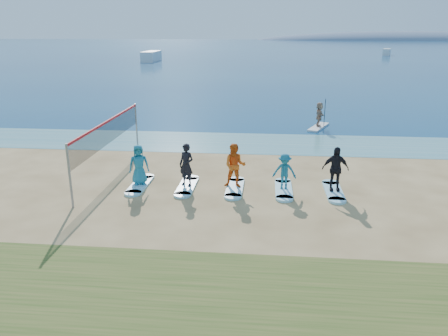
# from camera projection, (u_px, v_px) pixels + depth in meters

# --- Properties ---
(ground) EXTENTS (600.00, 600.00, 0.00)m
(ground) POSITION_uv_depth(u_px,v_px,m) (252.00, 214.00, 15.94)
(ground) COLOR tan
(ground) RESTS_ON ground
(shallow_water) EXTENTS (600.00, 600.00, 0.00)m
(shallow_water) POSITION_uv_depth(u_px,v_px,m) (259.00, 143.00, 25.90)
(shallow_water) COLOR teal
(shallow_water) RESTS_ON ground
(ocean) EXTENTS (600.00, 600.00, 0.00)m
(ocean) POSITION_uv_depth(u_px,v_px,m) (267.00, 47.00, 167.73)
(ocean) COLOR navy
(ocean) RESTS_ON ground
(island_ridge) EXTENTS (220.00, 56.00, 18.00)m
(island_ridge) POSITION_uv_depth(u_px,v_px,m) (410.00, 40.00, 291.70)
(island_ridge) COLOR slate
(island_ridge) RESTS_ON ground
(volleyball_net) EXTENTS (0.21, 9.09, 2.50)m
(volleyball_net) POSITION_uv_depth(u_px,v_px,m) (109.00, 132.00, 20.24)
(volleyball_net) COLOR gray
(volleyball_net) RESTS_ON ground
(paddleboard) EXTENTS (1.78, 3.04, 0.12)m
(paddleboard) POSITION_uv_depth(u_px,v_px,m) (318.00, 127.00, 29.96)
(paddleboard) COLOR silver
(paddleboard) RESTS_ON ground
(paddleboarder) EXTENTS (0.52, 1.52, 1.63)m
(paddleboarder) POSITION_uv_depth(u_px,v_px,m) (319.00, 114.00, 29.69)
(paddleboarder) COLOR tan
(paddleboarder) RESTS_ON paddleboard
(boat_offshore_a) EXTENTS (3.00, 9.28, 2.10)m
(boat_offshore_a) POSITION_uv_depth(u_px,v_px,m) (152.00, 61.00, 93.70)
(boat_offshore_a) COLOR silver
(boat_offshore_a) RESTS_ON ground
(boat_offshore_b) EXTENTS (3.29, 5.77, 1.69)m
(boat_offshore_b) POSITION_uv_depth(u_px,v_px,m) (386.00, 55.00, 115.78)
(boat_offshore_b) COLOR silver
(boat_offshore_b) RESTS_ON ground
(surfboard_0) EXTENTS (0.70, 2.20, 0.09)m
(surfboard_0) POSITION_uv_depth(u_px,v_px,m) (140.00, 185.00, 18.85)
(surfboard_0) COLOR #9BDEF0
(surfboard_0) RESTS_ON ground
(student_0) EXTENTS (0.97, 0.79, 1.72)m
(student_0) POSITION_uv_depth(u_px,v_px,m) (139.00, 165.00, 18.57)
(student_0) COLOR teal
(student_0) RESTS_ON surfboard_0
(surfboard_1) EXTENTS (0.70, 2.20, 0.09)m
(surfboard_1) POSITION_uv_depth(u_px,v_px,m) (187.00, 186.00, 18.66)
(surfboard_1) COLOR #9BDEF0
(surfboard_1) RESTS_ON ground
(student_1) EXTENTS (0.78, 0.67, 1.82)m
(student_1) POSITION_uv_depth(u_px,v_px,m) (186.00, 165.00, 18.37)
(student_1) COLOR black
(student_1) RESTS_ON surfboard_1
(surfboard_2) EXTENTS (0.70, 2.20, 0.09)m
(surfboard_2) POSITION_uv_depth(u_px,v_px,m) (235.00, 188.00, 18.46)
(surfboard_2) COLOR #9BDEF0
(surfboard_2) RESTS_ON ground
(student_2) EXTENTS (0.93, 0.74, 1.87)m
(student_2) POSITION_uv_depth(u_px,v_px,m) (235.00, 166.00, 18.17)
(student_2) COLOR #DE5E17
(student_2) RESTS_ON surfboard_2
(surfboard_3) EXTENTS (0.70, 2.20, 0.09)m
(surfboard_3) POSITION_uv_depth(u_px,v_px,m) (284.00, 189.00, 18.27)
(surfboard_3) COLOR #9BDEF0
(surfboard_3) RESTS_ON ground
(student_3) EXTENTS (1.02, 0.66, 1.50)m
(student_3) POSITION_uv_depth(u_px,v_px,m) (284.00, 171.00, 18.03)
(student_3) COLOR #1A687F
(student_3) RESTS_ON surfboard_3
(surfboard_4) EXTENTS (0.70, 2.20, 0.09)m
(surfboard_4) POSITION_uv_depth(u_px,v_px,m) (333.00, 191.00, 18.08)
(surfboard_4) COLOR #9BDEF0
(surfboard_4) RESTS_ON ground
(student_4) EXTENTS (1.10, 0.50, 1.85)m
(student_4) POSITION_uv_depth(u_px,v_px,m) (335.00, 169.00, 17.79)
(student_4) COLOR black
(student_4) RESTS_ON surfboard_4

